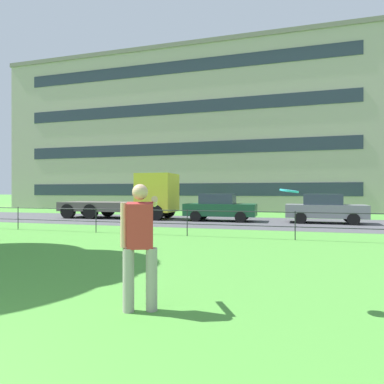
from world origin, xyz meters
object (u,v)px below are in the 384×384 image
car_dark_green_far_right (220,207)px  apartment_building_background (193,136)px  flatbed_truck_center (135,199)px  frisbee (289,191)px  car_grey_far_left (324,208)px  person_thrower (140,242)px

car_dark_green_far_right → apartment_building_background: size_ratio=0.11×
flatbed_truck_center → frisbee: bearing=-56.9°
car_grey_far_left → apartment_building_background: (-11.58, 15.29, 6.81)m
car_dark_green_far_right → car_grey_far_left: bearing=2.4°
car_grey_far_left → person_thrower: bearing=-104.8°
person_thrower → car_grey_far_left: (3.87, 14.63, -0.18)m
car_grey_far_left → apartment_building_background: size_ratio=0.11×
person_thrower → car_dark_green_far_right: 14.49m
frisbee → car_dark_green_far_right: size_ratio=0.08×
person_thrower → frisbee: bearing=19.6°
car_dark_green_far_right → apartment_building_background: bearing=111.1°
person_thrower → apartment_building_background: bearing=104.4°
person_thrower → frisbee: size_ratio=5.42×
flatbed_truck_center → car_grey_far_left: (10.96, -0.03, -0.44)m
person_thrower → frisbee: 2.25m
frisbee → car_grey_far_left: size_ratio=0.08×
frisbee → apartment_building_background: 31.34m
car_dark_green_far_right → car_grey_far_left: (5.58, 0.24, 0.00)m
person_thrower → car_grey_far_left: 15.13m
frisbee → flatbed_truck_center: size_ratio=0.04×
apartment_building_background → person_thrower: bearing=-75.6°
person_thrower → car_dark_green_far_right: size_ratio=0.44×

